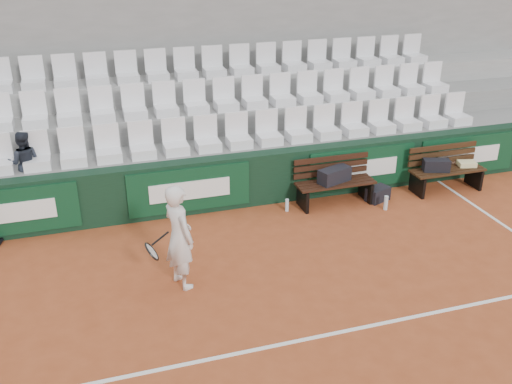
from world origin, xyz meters
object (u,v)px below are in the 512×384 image
(spectator_c, at_px, (20,138))
(sports_bag_left, at_px, (334,175))
(sports_bag_right, at_px, (436,165))
(sports_bag_ground, at_px, (378,194))
(water_bottle_far, at_px, (386,203))
(tennis_player, at_px, (179,237))
(bench_left, at_px, (335,193))
(bench_right, at_px, (446,180))
(water_bottle_near, at_px, (287,205))

(spectator_c, bearing_deg, sports_bag_left, 175.05)
(sports_bag_right, height_order, sports_bag_ground, sports_bag_right)
(water_bottle_far, relative_size, tennis_player, 0.17)
(bench_left, relative_size, water_bottle_far, 5.47)
(sports_bag_right, height_order, water_bottle_far, sports_bag_right)
(sports_bag_right, distance_m, water_bottle_far, 1.42)
(bench_right, height_order, spectator_c, spectator_c)
(bench_right, xyz_separation_m, spectator_c, (-7.78, 1.07, 1.33))
(sports_bag_left, relative_size, spectator_c, 0.57)
(bench_right, bearing_deg, water_bottle_far, -164.87)
(spectator_c, bearing_deg, bench_right, 177.41)
(sports_bag_ground, height_order, spectator_c, spectator_c)
(bench_right, bearing_deg, sports_bag_ground, -178.95)
(water_bottle_far, bearing_deg, bench_right, 15.13)
(spectator_c, bearing_deg, sports_bag_right, 177.18)
(water_bottle_near, xyz_separation_m, water_bottle_far, (1.77, -0.48, 0.02))
(sports_bag_left, xyz_separation_m, tennis_player, (-3.24, -1.82, 0.21))
(sports_bag_left, relative_size, water_bottle_far, 2.31)
(bench_right, bearing_deg, tennis_player, -162.99)
(sports_bag_right, height_order, tennis_player, tennis_player)
(sports_bag_right, bearing_deg, sports_bag_ground, -178.43)
(bench_left, bearing_deg, sports_bag_ground, -7.36)
(sports_bag_ground, height_order, tennis_player, tennis_player)
(sports_bag_left, distance_m, sports_bag_right, 2.12)
(sports_bag_right, height_order, water_bottle_near, sports_bag_right)
(bench_right, relative_size, sports_bag_left, 2.37)
(sports_bag_left, bearing_deg, water_bottle_far, -32.23)
(bench_left, xyz_separation_m, sports_bag_ground, (0.85, -0.11, -0.09))
(tennis_player, bearing_deg, bench_left, 28.97)
(sports_bag_ground, bearing_deg, spectator_c, 170.09)
(tennis_player, bearing_deg, bench_right, 17.01)
(water_bottle_near, distance_m, spectator_c, 4.78)
(sports_bag_right, bearing_deg, bench_right, -1.32)
(bench_right, distance_m, spectator_c, 7.97)
(bench_left, height_order, sports_bag_left, sports_bag_left)
(water_bottle_near, xyz_separation_m, tennis_player, (-2.29, -1.78, 0.67))
(bench_left, distance_m, tennis_player, 3.77)
(bench_left, bearing_deg, water_bottle_near, -178.75)
(bench_right, height_order, sports_bag_right, sports_bag_right)
(spectator_c, bearing_deg, sports_bag_ground, 175.30)
(water_bottle_near, height_order, tennis_player, tennis_player)
(sports_bag_left, height_order, sports_bag_right, sports_bag_left)
(water_bottle_near, bearing_deg, sports_bag_right, -1.02)
(water_bottle_near, bearing_deg, bench_left, 1.25)
(water_bottle_near, relative_size, spectator_c, 0.22)
(sports_bag_left, bearing_deg, bench_right, -2.40)
(bench_left, height_order, tennis_player, tennis_player)
(bench_right, relative_size, sports_bag_right, 3.00)
(sports_bag_right, bearing_deg, water_bottle_near, 178.98)
(sports_bag_right, bearing_deg, water_bottle_far, -161.59)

